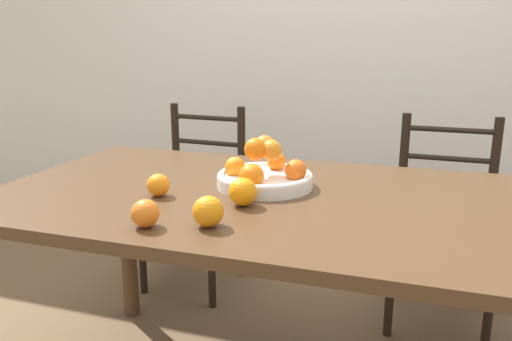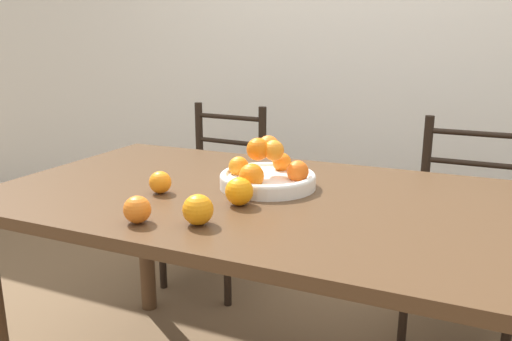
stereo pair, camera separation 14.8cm
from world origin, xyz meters
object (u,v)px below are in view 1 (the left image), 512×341
fruit_bowl (264,174)px  chair_right (443,224)px  orange_loose_2 (158,185)px  orange_loose_3 (145,213)px  chair_left (196,199)px  orange_loose_1 (208,211)px  orange_loose_0 (243,192)px

fruit_bowl → chair_right: size_ratio=0.34×
orange_loose_2 → orange_loose_3: orange_loose_3 is taller
fruit_bowl → chair_left: 1.00m
orange_loose_3 → chair_right: 1.44m
orange_loose_1 → chair_right: chair_right is taller
orange_loose_2 → chair_left: 1.03m
fruit_bowl → orange_loose_2: fruit_bowl is taller
orange_loose_0 → orange_loose_2: orange_loose_0 is taller
orange_loose_1 → orange_loose_3: (-0.15, -0.05, -0.00)m
orange_loose_2 → orange_loose_1: bearing=-37.8°
orange_loose_0 → orange_loose_1: bearing=-98.4°
orange_loose_0 → orange_loose_3: (-0.17, -0.23, -0.00)m
chair_left → orange_loose_0: bearing=-54.5°
orange_loose_0 → orange_loose_3: bearing=-126.7°
orange_loose_0 → chair_right: (0.59, 0.93, -0.36)m
chair_right → orange_loose_0: bearing=-121.4°
chair_right → orange_loose_1: bearing=-118.0°
chair_left → chair_right: bearing=3.5°
orange_loose_0 → orange_loose_1: orange_loose_0 is taller
orange_loose_0 → chair_left: (-0.58, 0.93, -0.36)m
orange_loose_0 → orange_loose_3: 0.29m
fruit_bowl → orange_loose_3: (-0.18, -0.43, -0.01)m
orange_loose_3 → orange_loose_0: bearing=53.3°
orange_loose_0 → orange_loose_2: size_ratio=1.18×
orange_loose_3 → orange_loose_2: bearing=111.7°
orange_loose_1 → orange_loose_2: size_ratio=1.16×
orange_loose_0 → orange_loose_2: 0.27m
orange_loose_1 → fruit_bowl: bearing=85.4°
orange_loose_2 → orange_loose_3: 0.26m
fruit_bowl → orange_loose_2: (-0.27, -0.19, -0.01)m
orange_loose_0 → orange_loose_2: bearing=178.7°
orange_loose_2 → chair_left: bearing=108.6°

